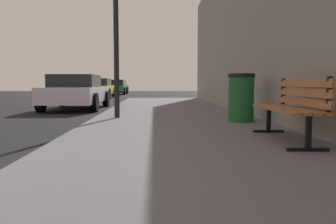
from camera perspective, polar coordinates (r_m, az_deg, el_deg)
sidewalk at (r=3.05m, az=8.43°, el=-12.03°), size 4.00×32.00×0.15m
bench at (r=5.06m, az=20.29°, el=1.24°), size 0.56×1.80×0.89m
trash_bin at (r=7.29m, az=12.27°, el=2.42°), size 0.56×0.56×1.01m
street_lamp at (r=8.23m, az=-8.85°, el=17.88°), size 0.36×0.36×3.84m
car_white at (r=12.96m, az=-15.22°, el=3.32°), size 1.99×4.28×1.27m
car_yellow at (r=22.27m, az=-11.89°, el=3.96°), size 2.05×4.47×1.27m
car_green at (r=29.94m, az=-8.91°, el=4.21°), size 2.01×4.13×1.27m
car_silver at (r=37.21m, az=-8.40°, el=4.33°), size 1.97×4.30×1.43m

